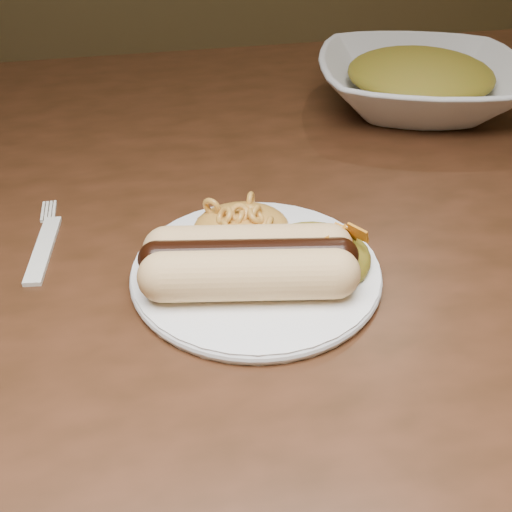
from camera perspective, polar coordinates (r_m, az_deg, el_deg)
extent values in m
cube|color=#482515|center=(0.64, -10.13, 4.70)|extent=(1.60, 0.90, 0.04)
cylinder|color=#482515|center=(1.36, 22.25, 2.14)|extent=(0.07, 0.07, 0.71)
cylinder|color=white|center=(0.49, 0.00, -1.43)|extent=(0.20, 0.20, 0.01)
cylinder|color=#FFCB84|center=(0.45, -0.29, -1.73)|extent=(0.13, 0.06, 0.04)
cylinder|color=#FFCB84|center=(0.48, -1.08, 0.59)|extent=(0.13, 0.06, 0.04)
cylinder|color=black|center=(0.46, -0.70, -0.14)|extent=(0.14, 0.05, 0.03)
ellipsoid|color=gold|center=(0.52, -1.43, 3.91)|extent=(0.10, 0.09, 0.03)
ellipsoid|color=white|center=(0.49, -8.09, 0.41)|extent=(0.05, 0.05, 0.02)
ellipsoid|color=#B85518|center=(0.49, 5.44, 0.43)|extent=(0.10, 0.09, 0.04)
cube|color=white|center=(0.56, -19.59, 0.62)|extent=(0.03, 0.13, 0.00)
imported|color=white|center=(0.83, 15.22, 15.51)|extent=(0.32, 0.32, 0.06)
ellipsoid|color=#B85518|center=(0.82, 15.43, 16.69)|extent=(0.23, 0.23, 0.05)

